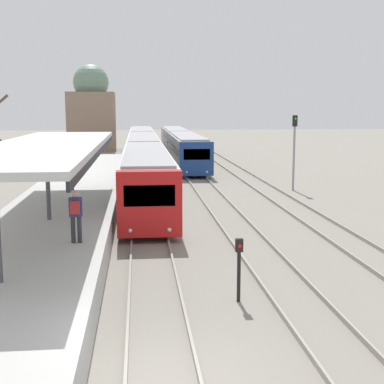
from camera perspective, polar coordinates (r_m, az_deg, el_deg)
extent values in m
plane|color=gray|center=(11.00, -3.15, -19.60)|extent=(240.00, 240.00, 0.00)
cube|color=gray|center=(10.96, -7.12, -19.32)|extent=(0.07, 120.00, 0.15)
cube|color=gray|center=(11.02, 0.80, -19.11)|extent=(0.07, 120.00, 0.15)
cube|color=gray|center=(11.53, 13.64, -18.03)|extent=(0.07, 120.00, 0.15)
cube|color=yellow|center=(10.62, -12.81, -14.73)|extent=(0.50, 80.00, 0.01)
cube|color=beige|center=(20.78, -15.29, 4.78)|extent=(4.00, 18.61, 0.20)
cube|color=black|center=(20.56, -9.85, 4.31)|extent=(0.08, 18.61, 0.24)
cylinder|color=#47474C|center=(20.93, -15.12, 0.79)|extent=(0.16, 0.16, 2.72)
cylinder|color=#47474C|center=(28.25, -12.71, 2.93)|extent=(0.16, 0.16, 2.72)
cylinder|color=#2D2D33|center=(17.30, -12.56, -3.94)|extent=(0.14, 0.14, 0.85)
cylinder|color=#2D2D33|center=(17.27, -11.90, -3.93)|extent=(0.14, 0.14, 0.85)
cube|color=navy|center=(17.14, -12.31, -1.57)|extent=(0.40, 0.22, 0.60)
sphere|color=tan|center=(17.07, -12.36, -0.24)|extent=(0.22, 0.22, 0.22)
cube|color=#B22828|center=(16.94, -12.39, -1.63)|extent=(0.30, 0.18, 0.40)
cube|color=red|center=(20.94, -4.57, -1.23)|extent=(2.54, 0.70, 2.58)
cube|color=black|center=(20.56, -4.56, -0.40)|extent=(1.98, 0.04, 0.83)
sphere|color=#EFEACC|center=(20.81, -6.62, -4.11)|extent=(0.16, 0.16, 0.16)
sphere|color=#EFEACC|center=(20.84, -2.42, -4.04)|extent=(0.16, 0.16, 0.16)
cube|color=silver|center=(29.05, -4.92, 1.62)|extent=(2.54, 15.70, 2.58)
cube|color=gray|center=(28.91, -4.96, 4.28)|extent=(2.23, 15.38, 0.12)
cube|color=black|center=(29.01, -4.93, 2.18)|extent=(2.56, 14.44, 0.67)
cylinder|color=black|center=(24.22, -7.25, -2.79)|extent=(0.12, 0.70, 0.70)
cylinder|color=black|center=(24.26, -2.14, -2.71)|extent=(0.12, 0.70, 0.70)
cylinder|color=black|center=(34.27, -6.83, 0.67)|extent=(0.12, 0.70, 0.70)
cylinder|color=black|center=(34.30, -3.23, 0.73)|extent=(0.12, 0.70, 0.70)
cube|color=silver|center=(45.01, -5.24, 4.22)|extent=(2.54, 15.70, 2.58)
cube|color=gray|center=(44.92, -5.27, 5.94)|extent=(2.23, 15.38, 0.12)
cube|color=black|center=(44.99, -5.25, 4.58)|extent=(2.56, 14.44, 0.67)
cylinder|color=black|center=(40.06, -6.69, 1.87)|extent=(0.12, 0.70, 0.70)
cylinder|color=black|center=(40.08, -3.60, 1.92)|extent=(0.12, 0.70, 0.70)
cylinder|color=black|center=(50.20, -6.51, 3.31)|extent=(0.12, 0.70, 0.70)
cylinder|color=black|center=(50.22, -4.05, 3.34)|extent=(0.12, 0.70, 0.70)
cube|color=silver|center=(61.02, -5.39, 5.46)|extent=(2.54, 15.70, 2.58)
cube|color=gray|center=(60.95, -5.41, 6.73)|extent=(2.23, 15.38, 0.12)
cube|color=black|center=(61.00, -5.40, 5.73)|extent=(2.56, 14.44, 0.67)
cylinder|color=black|center=(56.02, -6.44, 3.89)|extent=(0.12, 0.70, 0.70)
cylinder|color=black|center=(56.04, -4.23, 3.93)|extent=(0.12, 0.70, 0.70)
cylinder|color=black|center=(66.19, -6.35, 4.67)|extent=(0.12, 0.70, 0.70)
cylinder|color=black|center=(66.20, -4.48, 4.70)|extent=(0.12, 0.70, 0.70)
cube|color=navy|center=(39.70, 0.47, 3.57)|extent=(2.51, 0.70, 2.50)
cube|color=black|center=(39.34, 0.52, 4.04)|extent=(1.96, 0.04, 0.80)
sphere|color=#EFEACC|center=(39.39, -0.57, 2.14)|extent=(0.16, 0.16, 0.16)
sphere|color=#EFEACC|center=(39.56, 1.61, 2.16)|extent=(0.16, 0.16, 0.16)
cube|color=#B7B7BC|center=(47.60, -0.57, 4.47)|extent=(2.51, 15.22, 2.50)
cube|color=gray|center=(47.51, -0.57, 6.05)|extent=(2.21, 14.92, 0.12)
cube|color=black|center=(47.58, -0.57, 4.80)|extent=(2.53, 14.01, 0.65)
cylinder|color=black|center=(42.71, -1.40, 2.37)|extent=(0.12, 0.70, 0.70)
cylinder|color=black|center=(42.93, 1.45, 2.41)|extent=(0.12, 0.70, 0.70)
cylinder|color=black|center=(52.53, -2.22, 3.61)|extent=(0.12, 0.70, 0.70)
cylinder|color=black|center=(52.71, 0.10, 3.63)|extent=(0.12, 0.70, 0.70)
cube|color=#B7B7BC|center=(63.09, -1.86, 5.58)|extent=(2.51, 15.22, 2.50)
cube|color=gray|center=(63.02, -1.86, 6.77)|extent=(2.21, 14.92, 0.12)
cube|color=black|center=(63.07, -1.86, 5.83)|extent=(2.53, 14.01, 0.65)
cylinder|color=black|center=(58.18, -2.57, 4.13)|extent=(0.12, 0.70, 0.70)
cylinder|color=black|center=(58.34, -0.47, 4.15)|extent=(0.12, 0.70, 0.70)
cylinder|color=black|center=(68.03, -3.04, 4.83)|extent=(0.12, 0.70, 0.70)
cylinder|color=black|center=(68.17, -1.24, 4.84)|extent=(0.12, 0.70, 0.70)
cylinder|color=black|center=(14.79, 5.01, -8.99)|extent=(0.10, 0.10, 1.41)
cube|color=black|center=(14.54, 5.06, -5.67)|extent=(0.20, 0.14, 0.36)
sphere|color=red|center=(14.45, 5.13, -5.76)|extent=(0.11, 0.11, 0.11)
cylinder|color=gray|center=(34.72, 10.82, 4.09)|extent=(0.14, 0.14, 4.80)
cube|color=black|center=(34.62, 10.92, 7.47)|extent=(0.28, 0.20, 0.70)
sphere|color=green|center=(34.50, 10.99, 7.69)|extent=(0.14, 0.14, 0.14)
cube|color=#89705B|center=(68.28, -10.62, 7.41)|extent=(5.68, 5.68, 7.16)
sphere|color=slate|center=(68.33, -10.74, 11.42)|extent=(4.37, 4.37, 4.37)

